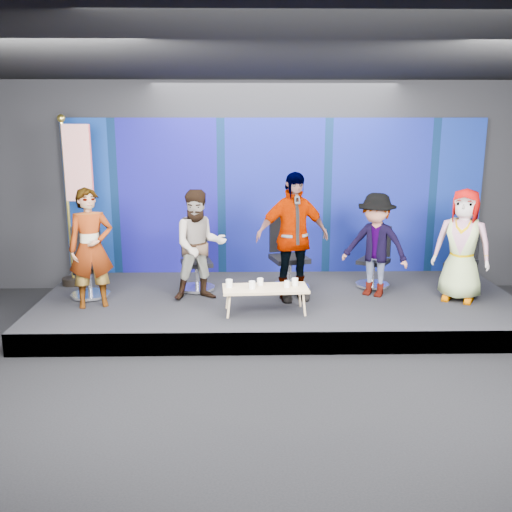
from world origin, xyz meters
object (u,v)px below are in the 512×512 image
(chair_e, at_px, (461,270))
(panelist_e, at_px, (462,245))
(chair_a, at_px, (89,274))
(chair_b, at_px, (196,269))
(mug_d, at_px, (287,284))
(panelist_a, at_px, (91,248))
(mug_b, at_px, (252,285))
(panelist_d, at_px, (375,245))
(mug_a, at_px, (229,283))
(mug_c, at_px, (260,282))
(chair_d, at_px, (374,267))
(coffee_table, at_px, (265,289))
(chair_c, at_px, (288,265))
(mug_e, at_px, (295,282))
(flag_stand, at_px, (75,197))
(panelist_b, at_px, (200,245))
(panelist_c, at_px, (292,237))

(chair_e, bearing_deg, panelist_e, -83.88)
(chair_a, xyz_separation_m, panelist_e, (5.44, -0.29, 0.48))
(chair_b, height_order, mug_d, chair_b)
(panelist_a, height_order, mug_b, panelist_a)
(panelist_d, bearing_deg, mug_a, -129.67)
(chair_b, bearing_deg, mug_c, -59.10)
(chair_d, bearing_deg, coffee_table, -113.61)
(chair_d, xyz_separation_m, panelist_e, (1.08, -0.74, 0.50))
(panelist_e, bearing_deg, chair_c, -164.93)
(chair_a, height_order, mug_e, chair_a)
(panelist_e, distance_m, flag_stand, 5.83)
(mug_d, bearing_deg, chair_d, 40.20)
(chair_c, relative_size, mug_a, 10.64)
(mug_e, bearing_deg, chair_d, 40.53)
(chair_b, bearing_deg, panelist_b, -91.34)
(mug_d, bearing_deg, chair_c, 84.85)
(chair_e, bearing_deg, panelist_d, -142.46)
(coffee_table, distance_m, mug_a, 0.50)
(panelist_a, bearing_deg, panelist_b, -7.02)
(chair_e, bearing_deg, panelist_b, -146.22)
(chair_d, bearing_deg, panelist_d, -71.71)
(panelist_c, relative_size, panelist_d, 1.21)
(chair_a, bearing_deg, panelist_e, -21.41)
(mug_b, height_order, mug_d, mug_b)
(mug_b, relative_size, mug_c, 1.05)
(mug_a, height_order, mug_e, mug_a)
(panelist_d, height_order, coffee_table, panelist_d)
(panelist_b, distance_m, mug_a, 0.85)
(chair_b, xyz_separation_m, coffee_table, (1.02, -1.12, -0.00))
(mug_d, bearing_deg, mug_a, 178.67)
(chair_d, bearing_deg, flag_stand, -150.71)
(panelist_b, distance_m, mug_c, 1.08)
(panelist_a, distance_m, mug_e, 2.86)
(chair_a, relative_size, chair_b, 1.04)
(mug_e, distance_m, flag_stand, 3.69)
(panelist_a, relative_size, panelist_c, 0.90)
(chair_c, xyz_separation_m, mug_c, (-0.46, -1.00, 0.03))
(panelist_b, bearing_deg, panelist_d, -9.60)
(flag_stand, bearing_deg, mug_d, -17.67)
(chair_a, height_order, chair_b, chair_a)
(chair_a, xyz_separation_m, panelist_d, (4.24, -0.04, 0.43))
(chair_e, height_order, panelist_e, panelist_e)
(panelist_d, relative_size, flag_stand, 0.58)
(panelist_b, xyz_separation_m, panelist_e, (3.77, -0.12, 0.01))
(chair_a, relative_size, mug_a, 9.55)
(panelist_d, bearing_deg, panelist_e, 19.40)
(panelist_d, bearing_deg, panelist_c, -141.40)
(mug_e, bearing_deg, panelist_a, 175.00)
(chair_b, xyz_separation_m, mug_c, (0.96, -1.01, 0.08))
(chair_b, distance_m, panelist_d, 2.74)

